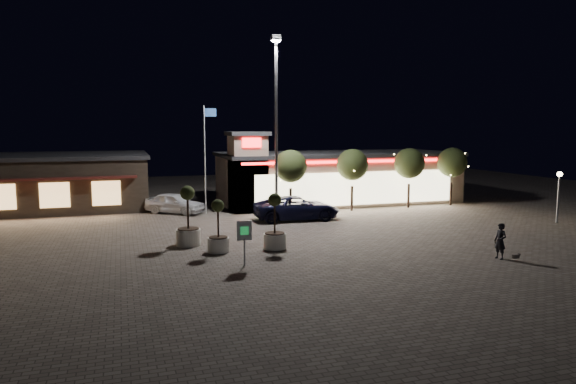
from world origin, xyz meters
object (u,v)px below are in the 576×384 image
object	(u,v)px
valet_sign	(244,234)
white_sedan	(175,203)
planter_left	(188,227)
planter_mid	(218,236)
pickup_truck	(297,208)
pedestrian	(500,241)

from	to	relation	value
valet_sign	white_sedan	bearing A→B (deg)	95.43
planter_left	planter_mid	world-z (taller)	planter_left
pickup_truck	planter_left	size ratio (longest dim) A/B	1.83
pickup_truck	white_sedan	size ratio (longest dim) A/B	1.30
white_sedan	pedestrian	size ratio (longest dim) A/B	2.60
white_sedan	pedestrian	bearing A→B (deg)	-105.35
pedestrian	pickup_truck	bearing A→B (deg)	-166.18
planter_left	planter_mid	distance (m)	2.39
valet_sign	planter_mid	bearing A→B (deg)	102.22
valet_sign	planter_left	bearing A→B (deg)	110.96
white_sedan	planter_left	distance (m)	11.07
pickup_truck	planter_left	xyz separation A→B (m)	(-8.21, -5.67, 0.18)
pickup_truck	valet_sign	size ratio (longest dim) A/B	2.83
valet_sign	pickup_truck	bearing A→B (deg)	59.71
planter_left	pickup_truck	bearing A→B (deg)	34.64
planter_left	planter_mid	bearing A→B (deg)	-57.55
planter_mid	valet_sign	size ratio (longest dim) A/B	1.30
planter_mid	white_sedan	bearing A→B (deg)	93.82
planter_mid	pickup_truck	bearing A→B (deg)	47.94
white_sedan	planter_mid	size ratio (longest dim) A/B	1.68
pedestrian	valet_sign	world-z (taller)	valet_sign
planter_left	white_sedan	bearing A→B (deg)	87.90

